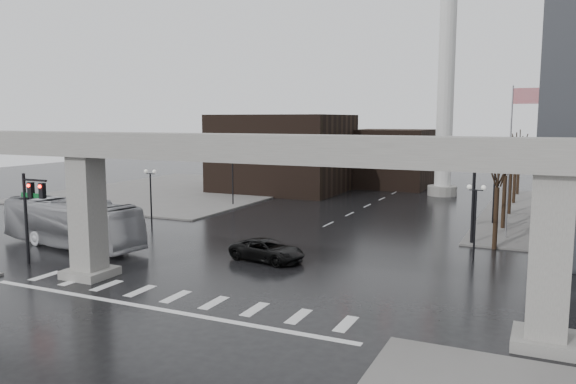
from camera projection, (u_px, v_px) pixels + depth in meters
name	position (u px, v px, depth m)	size (l,w,h in m)	color
ground	(187.00, 292.00, 30.95)	(160.00, 160.00, 0.00)	black
sidewalk_nw	(182.00, 190.00, 74.17)	(28.00, 36.00, 0.15)	slate
elevated_guideway	(204.00, 168.00, 29.53)	(48.00, 2.60, 8.70)	#989690
building_far_left	(283.00, 153.00, 73.93)	(16.00, 14.00, 10.00)	black
building_far_mid	(392.00, 158.00, 78.05)	(10.00, 10.00, 8.00)	black
smokestack	(446.00, 87.00, 68.10)	(3.60, 3.60, 30.00)	silver
signal_mast_arm	(423.00, 166.00, 43.36)	(12.12, 0.43, 8.00)	black
signal_left_pole	(31.00, 203.00, 35.98)	(2.30, 0.30, 6.00)	black
flagpole_assembly	(514.00, 144.00, 43.39)	(2.06, 0.12, 12.00)	silver
lamp_right_0	(475.00, 209.00, 37.47)	(1.22, 0.32, 5.11)	black
lamp_right_1	(494.00, 186.00, 50.06)	(1.22, 0.32, 5.11)	black
lamp_right_2	(505.00, 173.00, 62.66)	(1.22, 0.32, 5.11)	black
lamp_left_0	(151.00, 188.00, 48.73)	(1.22, 0.32, 5.11)	black
lamp_left_1	(233.00, 174.00, 61.32)	(1.22, 0.32, 5.11)	black
lamp_left_2	(287.00, 165.00, 73.92)	(1.22, 0.32, 5.11)	black
tree_right_0	(496.00, 211.00, 40.74)	(1.09, 1.58, 7.50)	black
tree_right_1	(505.00, 197.00, 47.93)	(1.09, 1.61, 7.67)	black
tree_right_2	(510.00, 186.00, 55.11)	(1.10, 1.63, 7.85)	black
tree_right_3	(515.00, 178.00, 62.30)	(1.11, 1.66, 8.02)	black
tree_right_4	(519.00, 171.00, 69.49)	(1.12, 1.69, 8.19)	black
pickup_truck	(267.00, 250.00, 37.55)	(2.43, 5.26, 1.46)	black
city_bus	(71.00, 223.00, 41.67)	(3.03, 12.95, 3.61)	#AFB0B4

